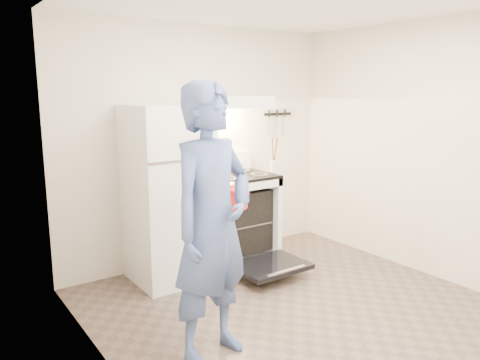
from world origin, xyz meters
The scene contains 15 objects.
floor centered at (0.00, 0.00, 0.00)m, with size 3.60×3.60×0.00m, color brown.
back_wall centered at (0.00, 1.80, 1.25)m, with size 3.20×0.02×2.50m, color beige.
refrigerator centered at (-0.58, 1.45, 0.85)m, with size 0.70×0.70×1.70m, color white.
stove_body centered at (0.23, 1.48, 0.46)m, with size 0.76×0.65×0.92m, color white.
cooktop centered at (0.23, 1.48, 0.94)m, with size 0.76×0.65×0.03m, color black.
backsplash centered at (0.23, 1.76, 1.05)m, with size 0.76×0.07×0.20m, color white.
oven_door centered at (0.23, 0.88, 0.12)m, with size 0.70×0.54×0.04m, color black.
oven_rack centered at (0.23, 1.48, 0.44)m, with size 0.60×0.52×0.01m, color slate.
range_hood centered at (0.23, 1.55, 1.71)m, with size 0.76×0.50×0.12m, color white.
knife_strip centered at (1.05, 1.79, 1.55)m, with size 0.40×0.02×0.03m, color black.
pizza_stone centered at (0.23, 1.44, 0.45)m, with size 0.36×0.36×0.02m, color #8C6C4F.
tea_kettle centered at (0.12, 1.69, 1.11)m, with size 0.26×0.21×0.31m, color silver, non-canonical shape.
utensil_jar centered at (0.55, 1.23, 1.05)m, with size 0.09×0.09×0.13m, color silver.
person centered at (-0.95, 0.04, 0.95)m, with size 0.69×0.45×1.90m, color #34497D.
dutch_oven centered at (-0.63, 0.35, 1.03)m, with size 0.38×0.31×0.24m, color red, non-canonical shape.
Camera 1 is at (-2.53, -2.52, 1.84)m, focal length 35.00 mm.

